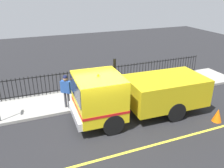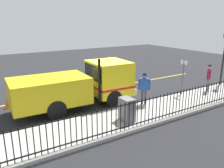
% 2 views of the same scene
% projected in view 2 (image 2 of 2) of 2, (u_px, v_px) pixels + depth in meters
% --- Properties ---
extents(ground_plane, '(45.71, 45.71, 0.00)m').
position_uv_depth(ground_plane, '(106.00, 98.00, 14.04)').
color(ground_plane, '#232326').
rests_on(ground_plane, ground).
extents(sidewalk_slab, '(2.60, 20.78, 0.14)m').
position_uv_depth(sidewalk_slab, '(139.00, 115.00, 11.41)').
color(sidewalk_slab, '#A3A099').
rests_on(sidewalk_slab, ground).
extents(lane_marking, '(0.12, 18.70, 0.01)m').
position_uv_depth(lane_marking, '(92.00, 90.00, 15.60)').
color(lane_marking, yellow).
rests_on(lane_marking, ground).
extents(work_truck, '(2.55, 6.68, 2.74)m').
position_uv_depth(work_truck, '(83.00, 83.00, 12.44)').
color(work_truck, yellow).
rests_on(work_truck, ground).
extents(worker_standing, '(0.50, 0.53, 1.78)m').
position_uv_depth(worker_standing, '(144.00, 85.00, 12.33)').
color(worker_standing, '#264C99').
rests_on(worker_standing, sidewalk_slab).
extents(pedestrian_distant, '(0.46, 0.56, 1.78)m').
position_uv_depth(pedestrian_distant, '(209.00, 75.00, 14.67)').
color(pedestrian_distant, maroon).
rests_on(pedestrian_distant, sidewalk_slab).
extents(iron_fence, '(0.04, 17.70, 1.24)m').
position_uv_depth(iron_fence, '(155.00, 109.00, 10.32)').
color(iron_fence, black).
rests_on(iron_fence, sidewalk_slab).
extents(utility_cabinet, '(0.74, 0.50, 1.08)m').
position_uv_depth(utility_cabinet, '(127.00, 109.00, 10.46)').
color(utility_cabinet, slate).
rests_on(utility_cabinet, sidewalk_slab).
extents(traffic_cone, '(0.45, 0.45, 0.65)m').
position_uv_depth(traffic_cone, '(8.00, 102.00, 12.42)').
color(traffic_cone, orange).
rests_on(traffic_cone, ground).
extents(street_sign, '(0.50, 0.06, 2.20)m').
position_uv_depth(street_sign, '(183.00, 72.00, 14.01)').
color(street_sign, '#4C4C4C').
rests_on(street_sign, sidewalk_slab).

